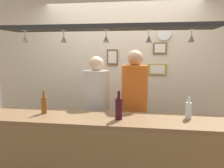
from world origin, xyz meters
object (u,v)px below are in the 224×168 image
(bottle_beer_amber_tall, at_px, (44,105))
(picture_frame_crest, at_px, (112,57))
(person_middle_white_patterned_shirt, at_px, (97,105))
(bottle_soda_clear, at_px, (189,110))
(bottle_wine_dark_red, at_px, (119,108))
(wall_clock, at_px, (164,33))
(person_right_orange_shirt, at_px, (134,103))
(picture_frame_lower_pair, at_px, (157,69))
(picture_frame_upper_small, at_px, (160,48))

(bottle_beer_amber_tall, bearing_deg, picture_frame_crest, 66.33)
(bottle_beer_amber_tall, bearing_deg, person_middle_white_patterned_shirt, 48.11)
(bottle_beer_amber_tall, xyz_separation_m, bottle_soda_clear, (1.59, 0.04, -0.01))
(picture_frame_crest, bearing_deg, bottle_soda_clear, -52.33)
(bottle_beer_amber_tall, xyz_separation_m, bottle_wine_dark_red, (0.87, -0.10, 0.02))
(person_middle_white_patterned_shirt, distance_m, bottle_soda_clear, 1.22)
(person_middle_white_patterned_shirt, distance_m, wall_clock, 1.57)
(person_right_orange_shirt, xyz_separation_m, bottle_wine_dark_red, (-0.13, -0.65, 0.08))
(person_middle_white_patterned_shirt, distance_m, picture_frame_lower_pair, 1.23)
(picture_frame_lower_pair, distance_m, wall_clock, 0.57)
(bottle_soda_clear, xyz_separation_m, picture_frame_upper_small, (-0.24, 1.30, 0.66))
(person_middle_white_patterned_shirt, relative_size, person_right_orange_shirt, 0.95)
(bottle_wine_dark_red, xyz_separation_m, bottle_soda_clear, (0.72, 0.14, -0.03))
(person_middle_white_patterned_shirt, bearing_deg, bottle_soda_clear, -24.95)
(person_middle_white_patterned_shirt, relative_size, bottle_wine_dark_red, 5.49)
(picture_frame_upper_small, bearing_deg, wall_clock, -6.41)
(person_middle_white_patterned_shirt, xyz_separation_m, person_right_orange_shirt, (0.51, 0.00, 0.05))
(picture_frame_upper_small, bearing_deg, picture_frame_crest, 180.00)
(person_middle_white_patterned_shirt, height_order, bottle_wine_dark_red, person_middle_white_patterned_shirt)
(bottle_beer_amber_tall, bearing_deg, person_right_orange_shirt, 28.82)
(bottle_soda_clear, height_order, picture_frame_lower_pair, picture_frame_lower_pair)
(person_middle_white_patterned_shirt, relative_size, wall_clock, 7.49)
(person_right_orange_shirt, bearing_deg, wall_clock, 62.46)
(person_right_orange_shirt, relative_size, wall_clock, 7.86)
(picture_frame_lower_pair, bearing_deg, bottle_wine_dark_red, -107.38)
(wall_clock, bearing_deg, bottle_beer_amber_tall, -136.54)
(wall_clock, bearing_deg, picture_frame_crest, 179.57)
(picture_frame_lower_pair, bearing_deg, bottle_soda_clear, -78.28)
(bottle_wine_dark_red, distance_m, picture_frame_crest, 1.55)
(picture_frame_crest, bearing_deg, bottle_wine_dark_red, -78.87)
(bottle_beer_amber_tall, xyz_separation_m, wall_clock, (1.41, 1.34, 0.89))
(picture_frame_lower_pair, relative_size, picture_frame_upper_small, 1.36)
(bottle_wine_dark_red, bearing_deg, picture_frame_upper_small, 71.55)
(bottle_beer_amber_tall, relative_size, picture_frame_crest, 1.00)
(picture_frame_lower_pair, xyz_separation_m, wall_clock, (0.09, -0.01, 0.57))
(person_middle_white_patterned_shirt, xyz_separation_m, bottle_wine_dark_red, (0.38, -0.65, 0.14))
(person_middle_white_patterned_shirt, xyz_separation_m, bottle_soda_clear, (1.10, -0.51, 0.11))
(bottle_beer_amber_tall, distance_m, picture_frame_lower_pair, 1.91)
(bottle_beer_amber_tall, bearing_deg, wall_clock, 43.46)
(person_middle_white_patterned_shirt, bearing_deg, picture_frame_upper_small, 42.61)
(person_right_orange_shirt, height_order, bottle_soda_clear, person_right_orange_shirt)
(person_right_orange_shirt, bearing_deg, bottle_beer_amber_tall, -151.18)
(bottle_beer_amber_tall, relative_size, picture_frame_lower_pair, 0.87)
(person_middle_white_patterned_shirt, distance_m, bottle_wine_dark_red, 0.77)
(person_middle_white_patterned_shirt, xyz_separation_m, bottle_beer_amber_tall, (-0.49, -0.55, 0.12))
(bottle_beer_amber_tall, xyz_separation_m, picture_frame_crest, (0.59, 1.34, 0.51))
(person_right_orange_shirt, distance_m, bottle_wine_dark_red, 0.67)
(bottle_beer_amber_tall, distance_m, picture_frame_crest, 1.55)
(wall_clock, bearing_deg, bottle_wine_dark_red, -110.49)
(bottle_wine_dark_red, height_order, picture_frame_upper_small, picture_frame_upper_small)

